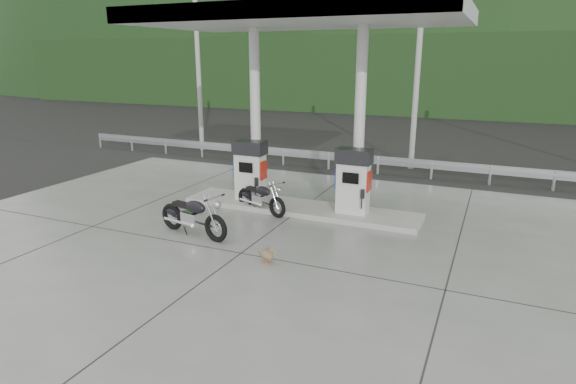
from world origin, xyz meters
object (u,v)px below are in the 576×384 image
at_px(gas_pump_right, 353,181).
at_px(duck, 266,255).
at_px(motorcycle_right, 193,216).
at_px(gas_pump_left, 250,171).
at_px(motorcycle_left, 261,198).

bearing_deg(gas_pump_right, duck, -102.59).
relative_size(gas_pump_right, motorcycle_right, 0.86).
bearing_deg(gas_pump_left, motorcycle_right, -91.24).
xyz_separation_m(motorcycle_left, duck, (1.71, -3.12, -0.26)).
xyz_separation_m(gas_pump_right, motorcycle_right, (-3.26, -2.94, -0.55)).
xyz_separation_m(gas_pump_right, duck, (-0.83, -3.73, -0.88)).
bearing_deg(duck, motorcycle_left, 142.48).
bearing_deg(motorcycle_left, gas_pump_right, 33.68).
bearing_deg(motorcycle_left, duck, -41.10).
distance_m(motorcycle_right, duck, 2.57).
relative_size(motorcycle_left, duck, 3.81).
height_order(motorcycle_right, duck, motorcycle_right).
distance_m(gas_pump_left, gas_pump_right, 3.20).
height_order(gas_pump_left, gas_pump_right, same).
distance_m(motorcycle_left, motorcycle_right, 2.44).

